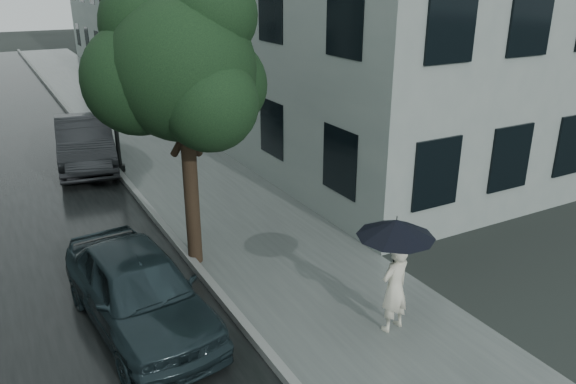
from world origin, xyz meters
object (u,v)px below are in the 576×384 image
street_tree (181,65)px  car_far (85,142)px  car_near (139,290)px  pedestrian (395,288)px  lamp_post (103,61)px

street_tree → car_far: street_tree is taller
car_far → car_near: bearing=-87.4°
pedestrian → car_far: size_ratio=0.34×
car_near → car_far: car_far is taller
car_far → pedestrian: bearing=-68.5°
pedestrian → street_tree: 5.39m
pedestrian → car_far: pedestrian is taller
street_tree → lamp_post: (-0.14, 6.28, -0.69)m
pedestrian → car_near: 4.12m
street_tree → car_far: size_ratio=1.25×
lamp_post → car_near: size_ratio=1.41×
pedestrian → street_tree: bearing=-72.2°
pedestrian → lamp_post: lamp_post is taller
pedestrian → street_tree: (-2.01, 3.89, 3.15)m
lamp_post → pedestrian: bearing=-87.9°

